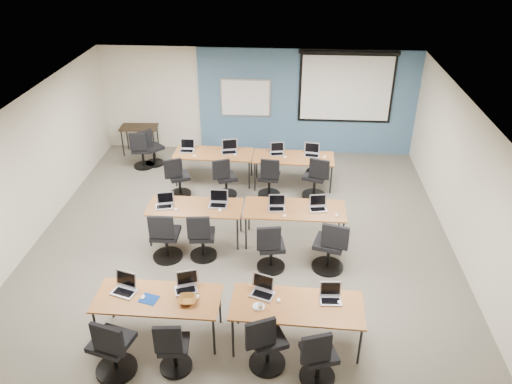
# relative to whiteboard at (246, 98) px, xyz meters

# --- Properties ---
(floor) EXTENTS (8.00, 9.00, 0.02)m
(floor) POSITION_rel_whiteboard_xyz_m (0.30, -4.43, -1.45)
(floor) COLOR #6B6354
(floor) RESTS_ON ground
(ceiling) EXTENTS (8.00, 9.00, 0.02)m
(ceiling) POSITION_rel_whiteboard_xyz_m (0.30, -4.43, 1.25)
(ceiling) COLOR white
(ceiling) RESTS_ON ground
(wall_back) EXTENTS (8.00, 0.04, 2.70)m
(wall_back) POSITION_rel_whiteboard_xyz_m (0.30, 0.07, -0.10)
(wall_back) COLOR beige
(wall_back) RESTS_ON ground
(wall_left) EXTENTS (0.04, 9.00, 2.70)m
(wall_left) POSITION_rel_whiteboard_xyz_m (-3.70, -4.43, -0.10)
(wall_left) COLOR beige
(wall_left) RESTS_ON ground
(wall_right) EXTENTS (0.04, 9.00, 2.70)m
(wall_right) POSITION_rel_whiteboard_xyz_m (4.30, -4.43, -0.10)
(wall_right) COLOR beige
(wall_right) RESTS_ON ground
(blue_accent_panel) EXTENTS (5.50, 0.04, 2.70)m
(blue_accent_panel) POSITION_rel_whiteboard_xyz_m (1.55, 0.04, -0.10)
(blue_accent_panel) COLOR #3D5977
(blue_accent_panel) RESTS_ON wall_back
(whiteboard) EXTENTS (1.28, 0.03, 0.98)m
(whiteboard) POSITION_rel_whiteboard_xyz_m (0.00, 0.00, 0.00)
(whiteboard) COLOR #B8BABD
(whiteboard) RESTS_ON wall_back
(projector_screen) EXTENTS (2.40, 0.10, 1.82)m
(projector_screen) POSITION_rel_whiteboard_xyz_m (2.50, -0.02, 0.44)
(projector_screen) COLOR black
(projector_screen) RESTS_ON wall_back
(training_table_front_left) EXTENTS (1.82, 0.76, 0.73)m
(training_table_front_left) POSITION_rel_whiteboard_xyz_m (-0.69, -6.72, -0.76)
(training_table_front_left) COLOR brown
(training_table_front_left) RESTS_ON floor
(training_table_front_right) EXTENTS (1.89, 0.79, 0.73)m
(training_table_front_right) POSITION_rel_whiteboard_xyz_m (1.32, -6.74, -0.76)
(training_table_front_right) COLOR brown
(training_table_front_right) RESTS_ON floor
(training_table_mid_left) EXTENTS (1.79, 0.74, 0.73)m
(training_table_mid_left) POSITION_rel_whiteboard_xyz_m (-0.60, -4.17, -0.77)
(training_table_mid_left) COLOR olive
(training_table_mid_left) RESTS_ON floor
(training_table_mid_right) EXTENTS (1.90, 0.79, 0.73)m
(training_table_mid_right) POSITION_rel_whiteboard_xyz_m (1.28, -4.12, -0.76)
(training_table_mid_right) COLOR brown
(training_table_mid_right) RESTS_ON floor
(training_table_back_left) EXTENTS (1.81, 0.76, 0.73)m
(training_table_back_left) POSITION_rel_whiteboard_xyz_m (-0.59, -1.78, -0.76)
(training_table_back_left) COLOR #A37A3A
(training_table_back_left) RESTS_ON floor
(training_table_back_right) EXTENTS (1.83, 0.76, 0.73)m
(training_table_back_right) POSITION_rel_whiteboard_xyz_m (1.24, -1.87, -0.76)
(training_table_back_right) COLOR olive
(training_table_back_right) RESTS_ON floor
(laptop_0) EXTENTS (0.34, 0.29, 0.26)m
(laptop_0) POSITION_rel_whiteboard_xyz_m (-1.20, -6.59, -0.66)
(laptop_0) COLOR silver
(laptop_0) RESTS_ON training_table_front_left
(mouse_0) EXTENTS (0.09, 0.11, 0.03)m
(mouse_0) POSITION_rel_whiteboard_xyz_m (-0.90, -6.74, -0.71)
(mouse_0) COLOR white
(mouse_0) RESTS_ON training_table_front_left
(task_chair_0) EXTENTS (0.58, 0.57, 1.04)m
(task_chair_0) POSITION_rel_whiteboard_xyz_m (-1.15, -7.48, -1.02)
(task_chair_0) COLOR black
(task_chair_0) RESTS_ON floor
(laptop_1) EXTENTS (0.32, 0.28, 0.25)m
(laptop_1) POSITION_rel_whiteboard_xyz_m (-0.31, -6.49, -0.66)
(laptop_1) COLOR #A7A7A8
(laptop_1) RESTS_ON training_table_front_left
(mouse_1) EXTENTS (0.09, 0.12, 0.04)m
(mouse_1) POSITION_rel_whiteboard_xyz_m (-0.13, -6.68, -0.71)
(mouse_1) COLOR white
(mouse_1) RESTS_ON training_table_front_left
(task_chair_1) EXTENTS (0.46, 0.46, 0.94)m
(task_chair_1) POSITION_rel_whiteboard_xyz_m (-0.35, -7.37, -1.06)
(task_chair_1) COLOR black
(task_chair_1) RESTS_ON floor
(laptop_2) EXTENTS (0.33, 0.28, 0.25)m
(laptop_2) POSITION_rel_whiteboard_xyz_m (0.82, -6.51, -0.66)
(laptop_2) COLOR #A6A6B2
(laptop_2) RESTS_ON training_table_front_right
(mouse_2) EXTENTS (0.07, 0.10, 0.03)m
(mouse_2) POSITION_rel_whiteboard_xyz_m (1.05, -6.67, -0.71)
(mouse_2) COLOR white
(mouse_2) RESTS_ON training_table_front_right
(task_chair_2) EXTENTS (0.55, 0.52, 1.00)m
(task_chair_2) POSITION_rel_whiteboard_xyz_m (0.90, -7.23, -1.04)
(task_chair_2) COLOR black
(task_chair_2) RESTS_ON floor
(laptop_3) EXTENTS (0.31, 0.26, 0.24)m
(laptop_3) POSITION_rel_whiteboard_xyz_m (1.79, -6.58, -0.66)
(laptop_3) COLOR beige
(laptop_3) RESTS_ON training_table_front_right
(mouse_3) EXTENTS (0.09, 0.12, 0.04)m
(mouse_3) POSITION_rel_whiteboard_xyz_m (1.91, -6.66, -0.71)
(mouse_3) COLOR white
(mouse_3) RESTS_ON training_table_front_right
(task_chair_3) EXTENTS (0.51, 0.49, 0.98)m
(task_chair_3) POSITION_rel_whiteboard_xyz_m (1.60, -7.41, -1.05)
(task_chair_3) COLOR black
(task_chair_3) RESTS_ON floor
(laptop_4) EXTENTS (0.32, 0.27, 0.24)m
(laptop_4) POSITION_rel_whiteboard_xyz_m (-1.17, -4.18, -0.66)
(laptop_4) COLOR silver
(laptop_4) RESTS_ON training_table_mid_left
(mouse_4) EXTENTS (0.07, 0.11, 0.04)m
(mouse_4) POSITION_rel_whiteboard_xyz_m (-0.93, -4.31, -0.71)
(mouse_4) COLOR white
(mouse_4) RESTS_ON training_table_mid_left
(task_chair_4) EXTENTS (0.55, 0.55, 1.03)m
(task_chair_4) POSITION_rel_whiteboard_xyz_m (-1.04, -4.86, -1.03)
(task_chair_4) COLOR black
(task_chair_4) RESTS_ON floor
(laptop_5) EXTENTS (0.35, 0.30, 0.26)m
(laptop_5) POSITION_rel_whiteboard_xyz_m (-0.17, -4.06, -0.65)
(laptop_5) COLOR silver
(laptop_5) RESTS_ON training_table_mid_left
(mouse_5) EXTENTS (0.08, 0.11, 0.04)m
(mouse_5) POSITION_rel_whiteboard_xyz_m (-0.11, -4.29, -0.71)
(mouse_5) COLOR white
(mouse_5) RESTS_ON training_table_mid_left
(task_chair_5) EXTENTS (0.50, 0.50, 0.98)m
(task_chair_5) POSITION_rel_whiteboard_xyz_m (-0.39, -4.79, -1.05)
(task_chair_5) COLOR black
(task_chair_5) RESTS_ON floor
(laptop_6) EXTENTS (0.31, 0.27, 0.24)m
(laptop_6) POSITION_rel_whiteboard_xyz_m (0.94, -4.12, -0.66)
(laptop_6) COLOR silver
(laptop_6) RESTS_ON training_table_mid_right
(mouse_6) EXTENTS (0.08, 0.11, 0.03)m
(mouse_6) POSITION_rel_whiteboard_xyz_m (1.10, -4.40, -0.71)
(mouse_6) COLOR white
(mouse_6) RESTS_ON training_table_mid_right
(task_chair_6) EXTENTS (0.51, 0.51, 0.99)m
(task_chair_6) POSITION_rel_whiteboard_xyz_m (0.87, -5.03, -1.04)
(task_chair_6) COLOR black
(task_chair_6) RESTS_ON floor
(laptop_7) EXTENTS (0.32, 0.27, 0.24)m
(laptop_7) POSITION_rel_whiteboard_xyz_m (1.71, -4.08, -0.66)
(laptop_7) COLOR #B4B4C2
(laptop_7) RESTS_ON training_table_mid_right
(mouse_7) EXTENTS (0.07, 0.10, 0.03)m
(mouse_7) POSITION_rel_whiteboard_xyz_m (2.05, -4.32, -0.71)
(mouse_7) COLOR white
(mouse_7) RESTS_ON training_table_mid_right
(task_chair_7) EXTENTS (0.58, 0.57, 1.05)m
(task_chair_7) POSITION_rel_whiteboard_xyz_m (1.91, -4.97, -1.02)
(task_chair_7) COLOR black
(task_chair_7) RESTS_ON floor
(laptop_8) EXTENTS (0.34, 0.29, 0.25)m
(laptop_8) POSITION_rel_whiteboard_xyz_m (-1.22, -1.69, -0.66)
(laptop_8) COLOR silver
(laptop_8) RESTS_ON training_table_back_left
(mouse_8) EXTENTS (0.07, 0.11, 0.04)m
(mouse_8) POSITION_rel_whiteboard_xyz_m (-1.00, -1.99, -0.71)
(mouse_8) COLOR white
(mouse_8) RESTS_ON training_table_back_left
(task_chair_8) EXTENTS (0.51, 0.48, 0.96)m
(task_chair_8) POSITION_rel_whiteboard_xyz_m (-1.29, -2.53, -1.05)
(task_chair_8) COLOR black
(task_chair_8) RESTS_ON floor
(laptop_9) EXTENTS (0.36, 0.31, 0.27)m
(laptop_9) POSITION_rel_whiteboard_xyz_m (-0.23, -1.69, -0.65)
(laptop_9) COLOR #B5B5B9
(laptop_9) RESTS_ON training_table_back_left
(mouse_9) EXTENTS (0.09, 0.11, 0.03)m
(mouse_9) POSITION_rel_whiteboard_xyz_m (-0.08, -1.88, -0.71)
(mouse_9) COLOR white
(mouse_9) RESTS_ON training_table_back_left
(task_chair_9) EXTENTS (0.50, 0.47, 0.96)m
(task_chair_9) POSITION_rel_whiteboard_xyz_m (-0.25, -2.49, -1.06)
(task_chair_9) COLOR black
(task_chair_9) RESTS_ON floor
(laptop_10) EXTENTS (0.32, 0.27, 0.24)m
(laptop_10) POSITION_rel_whiteboard_xyz_m (0.87, -1.71, -0.66)
(laptop_10) COLOR silver
(laptop_10) RESTS_ON training_table_back_right
(mouse_10) EXTENTS (0.09, 0.12, 0.04)m
(mouse_10) POSITION_rel_whiteboard_xyz_m (1.06, -1.92, -0.71)
(mouse_10) COLOR white
(mouse_10) RESTS_ON training_table_back_right
(task_chair_10) EXTENTS (0.50, 0.50, 0.98)m
(task_chair_10) POSITION_rel_whiteboard_xyz_m (0.73, -2.43, -1.05)
(task_chair_10) COLOR black
(task_chair_10) RESTS_ON floor
(laptop_11) EXTENTS (0.34, 0.29, 0.26)m
(laptop_11) POSITION_rel_whiteboard_xyz_m (1.66, -1.73, -0.66)
(laptop_11) COLOR silver
(laptop_11) RESTS_ON training_table_back_right
(mouse_11) EXTENTS (0.06, 0.10, 0.04)m
(mouse_11) POSITION_rel_whiteboard_xyz_m (1.95, -1.85, -0.71)
(mouse_11) COLOR white
(mouse_11) RESTS_ON training_table_back_right
(task_chair_11) EXTENTS (0.55, 0.53, 1.01)m
(task_chair_11) POSITION_rel_whiteboard_xyz_m (1.75, -2.40, -1.03)
(task_chair_11) COLOR black
(task_chair_11) RESTS_ON floor
(blue_mousepad) EXTENTS (0.30, 0.27, 0.01)m
(blue_mousepad) POSITION_rel_whiteboard_xyz_m (-0.81, -6.76, -0.72)
(blue_mousepad) COLOR navy
(blue_mousepad) RESTS_ON training_table_front_left
(snack_bowl) EXTENTS (0.34, 0.34, 0.08)m
(snack_bowl) POSITION_rel_whiteboard_xyz_m (-0.24, -6.77, -0.68)
(snack_bowl) COLOR brown
(snack_bowl) RESTS_ON training_table_front_left
(snack_plate) EXTENTS (0.22, 0.22, 0.01)m
(snack_plate) POSITION_rel_whiteboard_xyz_m (0.78, -6.81, -0.71)
(snack_plate) COLOR white
(snack_plate) RESTS_ON training_table_front_right
(coffee_cup) EXTENTS (0.08, 0.08, 0.06)m
(coffee_cup) POSITION_rel_whiteboard_xyz_m (0.81, -6.85, -0.68)
(coffee_cup) COLOR white
(coffee_cup) RESTS_ON snack_plate
(utility_table) EXTENTS (0.94, 0.52, 0.75)m
(utility_table) POSITION_rel_whiteboard_xyz_m (-2.73, -0.38, -0.79)
(utility_table) COLOR black
(utility_table) RESTS_ON floor
(spare_chair_a) EXTENTS (0.56, 0.47, 0.96)m
(spare_chair_a) POSITION_rel_whiteboard_xyz_m (-2.27, -1.03, -1.06)
(spare_chair_a) COLOR black
(spare_chair_a) RESTS_ON floor
(spare_chair_b) EXTENTS (0.50, 0.50, 0.98)m
(spare_chair_b) POSITION_rel_whiteboard_xyz_m (-2.47, -1.21, -1.05)
(spare_chair_b) COLOR black
(spare_chair_b) RESTS_ON floor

